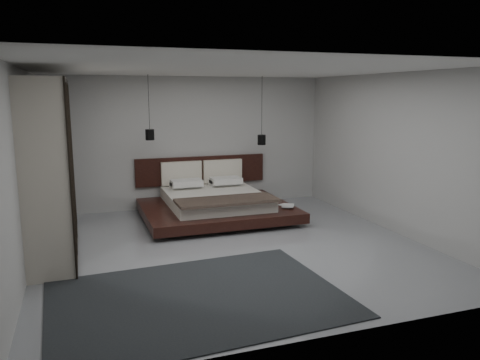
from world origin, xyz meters
name	(u,v)px	position (x,y,z in m)	size (l,w,h in m)	color
floor	(233,247)	(0.00, 0.00, 0.00)	(6.00, 6.00, 0.00)	gray
ceiling	(232,69)	(0.00, 0.00, 2.80)	(6.00, 6.00, 0.00)	white
wall_back	(189,143)	(0.00, 3.00, 1.40)	(6.00, 6.00, 0.00)	#AEAEAC
wall_front	(330,203)	(0.00, -3.00, 1.40)	(6.00, 6.00, 0.00)	#AEAEAC
wall_left	(22,171)	(-3.00, 0.00, 1.40)	(6.00, 6.00, 0.00)	#AEAEAC
wall_right	(394,153)	(3.00, 0.00, 1.40)	(6.00, 6.00, 0.00)	#AEAEAC
lattice_screen	(40,156)	(-2.95, 2.45, 1.30)	(0.05, 0.90, 2.60)	black
bed	(215,203)	(0.25, 1.90, 0.29)	(2.87, 2.43, 1.09)	black
book_lower	(282,206)	(1.42, 1.24, 0.28)	(0.20, 0.26, 0.02)	#99724C
book_upper	(282,205)	(1.40, 1.21, 0.30)	(0.23, 0.31, 0.02)	#99724C
pendant_left	(150,134)	(-0.93, 2.36, 1.65)	(0.17, 0.17, 1.26)	black
pendant_right	(262,140)	(1.42, 2.36, 1.48)	(0.17, 0.17, 1.43)	black
wardrobe	(50,168)	(-2.70, 0.72, 1.32)	(0.64, 2.70, 2.65)	beige
rug	(198,298)	(-1.01, -1.70, 0.01)	(3.46, 2.47, 0.01)	black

